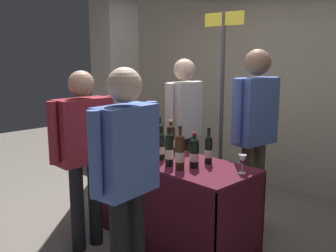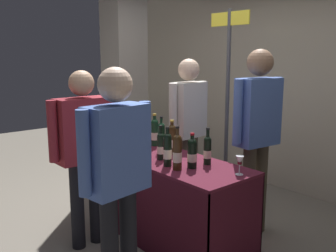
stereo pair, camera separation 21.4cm
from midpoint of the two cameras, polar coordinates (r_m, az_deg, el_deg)
ground_plane at (r=3.74m, az=-1.71°, el=-16.57°), size 12.00×12.00×0.00m
back_partition at (r=4.96m, az=16.38°, el=8.22°), size 7.83×0.12×3.06m
concrete_pillar at (r=5.30m, az=-9.21°, el=9.00°), size 0.47×0.47×3.12m
tasting_table at (r=3.53m, az=-1.76°, el=-8.86°), size 1.65×0.64×0.79m
featured_wine_bottle at (r=3.18m, az=-1.73°, el=-3.51°), size 0.07×0.07×0.34m
display_bottle_0 at (r=3.71m, az=-8.81°, el=-1.64°), size 0.07×0.07×0.34m
display_bottle_1 at (r=3.58m, az=-1.29°, el=-1.95°), size 0.08×0.08×0.32m
display_bottle_2 at (r=3.87m, az=-6.47°, el=-1.01°), size 0.08×0.08×0.35m
display_bottle_3 at (r=3.15m, az=2.04°, el=-4.01°), size 0.08×0.08×0.30m
display_bottle_4 at (r=3.89m, az=-4.07°, el=-0.93°), size 0.08×0.08×0.33m
display_bottle_5 at (r=3.26m, az=4.27°, el=-3.48°), size 0.07×0.07×0.32m
display_bottle_6 at (r=3.38m, az=-2.88°, el=-3.02°), size 0.07×0.07×0.31m
display_bottle_7 at (r=3.08m, az=-0.17°, el=-3.88°), size 0.08×0.08×0.37m
display_bottle_8 at (r=3.63m, az=-2.93°, el=-1.70°), size 0.07×0.07×0.35m
wine_glass_near_vendor at (r=3.93m, az=-9.39°, el=-1.57°), size 0.08×0.08×0.14m
wine_glass_mid at (r=3.53m, az=-7.64°, el=-2.89°), size 0.07×0.07×0.14m
wine_glass_near_taster at (r=3.04m, az=9.21°, el=-5.11°), size 0.06×0.06×0.15m
vendor_presenter at (r=3.63m, az=11.37°, el=0.33°), size 0.25×0.59×1.77m
vendor_assistant at (r=4.10m, az=0.94°, el=0.72°), size 0.25×0.56×1.67m
taster_foreground_right at (r=3.36m, az=-14.40°, el=-2.69°), size 0.22×0.64×1.59m
taster_foreground_left at (r=2.50m, az=-8.78°, el=-6.36°), size 0.27×0.59×1.64m
booth_signpost at (r=4.25m, az=6.74°, el=5.27°), size 0.52×0.04×2.19m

